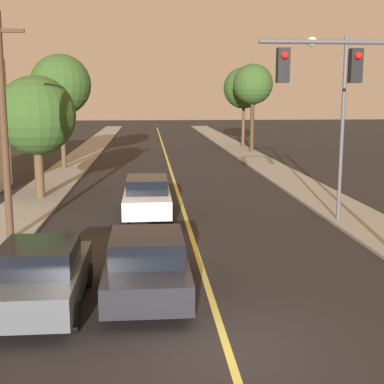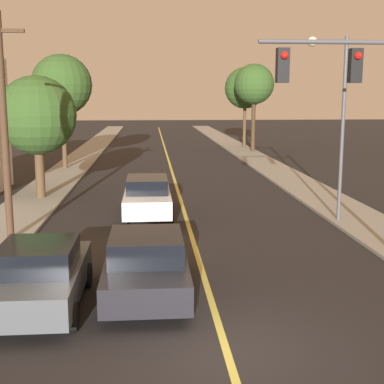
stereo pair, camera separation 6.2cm
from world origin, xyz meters
name	(u,v)px [view 1 (the left image)]	position (x,y,z in m)	size (l,w,h in m)	color
ground_plane	(228,351)	(0.00, 0.00, 0.00)	(200.00, 200.00, 0.00)	black
road_surface	(165,153)	(0.00, 36.00, 0.01)	(10.90, 80.00, 0.01)	black
sidewalk_left	(86,153)	(-6.70, 36.00, 0.06)	(2.50, 80.00, 0.12)	gray
sidewalk_right	(243,152)	(6.70, 36.00, 0.06)	(2.50, 80.00, 0.12)	gray
car_near_lane_front	(147,264)	(-1.53, 3.05, 0.79)	(2.07, 4.57, 1.56)	black
car_near_lane_second	(147,196)	(-1.53, 11.70, 0.84)	(1.94, 4.99, 1.63)	white
car_outer_lane_front	(41,276)	(-3.92, 2.40, 0.78)	(1.97, 4.19, 1.56)	#474C51
traffic_signal_mast	(366,102)	(4.45, 4.80, 4.62)	(4.47, 0.42, 6.33)	#47474C
streetlamp_right	(334,104)	(5.45, 10.13, 4.49)	(1.53, 0.36, 6.82)	#47474C
utility_pole_left	(4,124)	(-6.05, 8.18, 3.92)	(1.60, 0.24, 7.28)	#422D1E
tree_left_near	(61,85)	(-7.01, 26.25, 5.50)	(3.90, 3.90, 7.35)	#4C3823
tree_left_far	(36,116)	(-6.53, 15.70, 3.91)	(3.60, 3.60, 5.62)	#4C3823
tree_right_near	(253,85)	(7.43, 35.85, 5.75)	(3.37, 3.37, 7.37)	#3D2B1C
tree_right_far	(244,88)	(7.30, 39.35, 5.50)	(3.72, 3.72, 7.26)	#4C3823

